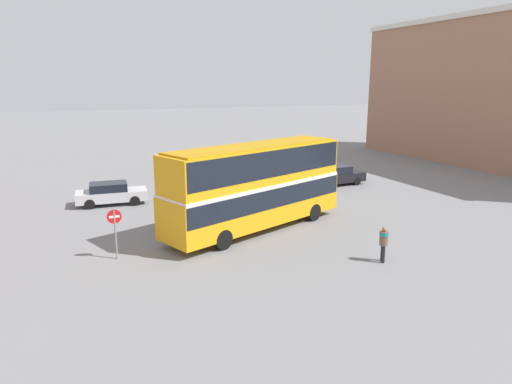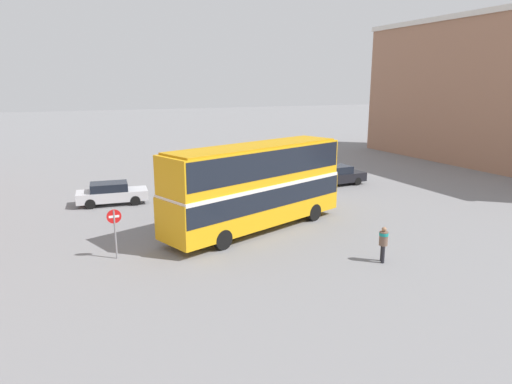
{
  "view_description": "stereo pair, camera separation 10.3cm",
  "coord_description": "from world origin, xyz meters",
  "px_view_note": "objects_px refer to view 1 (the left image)",
  "views": [
    {
      "loc": [
        -9.54,
        -22.53,
        7.85
      ],
      "look_at": [
        0.19,
        -0.63,
        2.1
      ],
      "focal_mm": 32.0,
      "sensor_mm": 36.0,
      "label": 1
    },
    {
      "loc": [
        -9.44,
        -22.57,
        7.85
      ],
      "look_at": [
        0.19,
        -0.63,
        2.1
      ],
      "focal_mm": 32.0,
      "sensor_mm": 36.0,
      "label": 2
    }
  ],
  "objects_px": {
    "parked_car_kerb_near": "(111,193)",
    "parked_car_kerb_far": "(336,175)",
    "pedestrian_foreground": "(384,240)",
    "double_decker_bus": "(256,182)",
    "no_entry_sign": "(115,226)"
  },
  "relations": [
    {
      "from": "no_entry_sign",
      "to": "pedestrian_foreground",
      "type": "bearing_deg",
      "value": -25.7
    },
    {
      "from": "double_decker_bus",
      "to": "no_entry_sign",
      "type": "bearing_deg",
      "value": 170.41
    },
    {
      "from": "parked_car_kerb_near",
      "to": "parked_car_kerb_far",
      "type": "xyz_separation_m",
      "value": [
        16.91,
        -1.0,
        0.02
      ]
    },
    {
      "from": "pedestrian_foreground",
      "to": "parked_car_kerb_far",
      "type": "height_order",
      "value": "pedestrian_foreground"
    },
    {
      "from": "parked_car_kerb_near",
      "to": "parked_car_kerb_far",
      "type": "distance_m",
      "value": 16.94
    },
    {
      "from": "pedestrian_foreground",
      "to": "parked_car_kerb_near",
      "type": "relative_size",
      "value": 0.35
    },
    {
      "from": "double_decker_bus",
      "to": "pedestrian_foreground",
      "type": "xyz_separation_m",
      "value": [
        3.29,
        -6.63,
        -1.66
      ]
    },
    {
      "from": "pedestrian_foreground",
      "to": "double_decker_bus",
      "type": "bearing_deg",
      "value": -35.1
    },
    {
      "from": "pedestrian_foreground",
      "to": "no_entry_sign",
      "type": "height_order",
      "value": "no_entry_sign"
    },
    {
      "from": "parked_car_kerb_near",
      "to": "parked_car_kerb_far",
      "type": "bearing_deg",
      "value": 2.02
    },
    {
      "from": "pedestrian_foreground",
      "to": "parked_car_kerb_near",
      "type": "height_order",
      "value": "pedestrian_foreground"
    },
    {
      "from": "double_decker_bus",
      "to": "no_entry_sign",
      "type": "height_order",
      "value": "double_decker_bus"
    },
    {
      "from": "parked_car_kerb_far",
      "to": "no_entry_sign",
      "type": "distance_m",
      "value": 20.08
    },
    {
      "from": "double_decker_bus",
      "to": "parked_car_kerb_far",
      "type": "xyz_separation_m",
      "value": [
        10.29,
        7.71,
        -1.9
      ]
    },
    {
      "from": "parked_car_kerb_far",
      "to": "no_entry_sign",
      "type": "bearing_deg",
      "value": -155.78
    }
  ]
}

